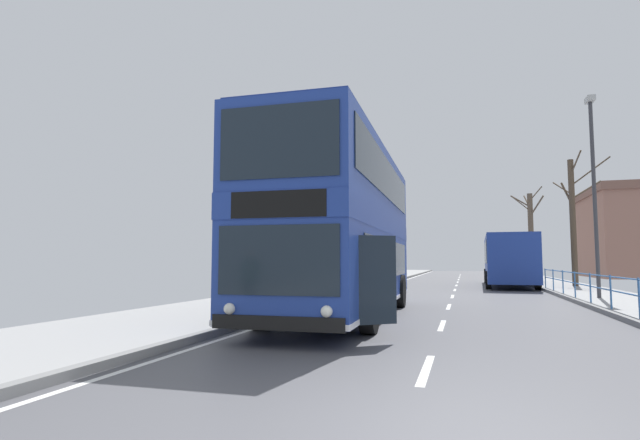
{
  "coord_description": "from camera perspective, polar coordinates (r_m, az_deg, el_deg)",
  "views": [
    {
      "loc": [
        0.55,
        -4.41,
        1.49
      ],
      "look_at": [
        -2.82,
        6.94,
        2.49
      ],
      "focal_mm": 27.41,
      "sensor_mm": 36.0,
      "label": 1
    }
  ],
  "objects": [
    {
      "name": "background_bus_far_lane",
      "position": [
        31.28,
        21.1,
        -4.26
      ],
      "size": [
        2.91,
        11.08,
        2.92
      ],
      "color": "navy",
      "rests_on": "ground"
    },
    {
      "name": "double_decker_bus_main",
      "position": [
        13.2,
        2.64,
        -1.07
      ],
      "size": [
        3.36,
        10.28,
        4.49
      ],
      "color": "navy",
      "rests_on": "ground"
    },
    {
      "name": "bare_tree_far_01",
      "position": [
        39.11,
        23.41,
        -1.46
      ],
      "size": [
        2.24,
        2.26,
        6.81
      ],
      "color": "brown",
      "rests_on": "ground"
    },
    {
      "name": "pedestrian_railing_far_kerb",
      "position": [
        14.93,
        31.9,
        -6.75
      ],
      "size": [
        0.05,
        25.85,
        0.96
      ],
      "color": "#386BA8",
      "rests_on": "ground"
    },
    {
      "name": "ground",
      "position": [
        4.82,
        0.47,
        -22.39
      ],
      "size": [
        15.8,
        140.0,
        0.2
      ],
      "color": "#4E4E53"
    },
    {
      "name": "street_lamp_far_side",
      "position": [
        21.04,
        29.32,
        4.14
      ],
      "size": [
        0.28,
        0.6,
        7.58
      ],
      "color": "#38383D",
      "rests_on": "ground"
    },
    {
      "name": "bare_tree_far_00",
      "position": [
        30.13,
        27.46,
        0.18
      ],
      "size": [
        2.57,
        2.42,
        7.32
      ],
      "color": "#4C3D2D",
      "rests_on": "ground"
    }
  ]
}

